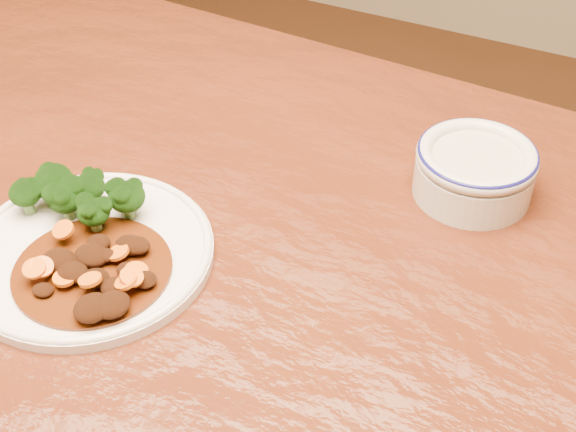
% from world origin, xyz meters
% --- Properties ---
extents(dining_table, '(1.55, 0.99, 0.75)m').
position_xyz_m(dining_table, '(0.00, 0.00, 0.67)').
color(dining_table, '#50210E').
rests_on(dining_table, ground).
extents(dinner_plate, '(0.23, 0.23, 0.01)m').
position_xyz_m(dinner_plate, '(-0.09, -0.02, 0.76)').
color(dinner_plate, white).
rests_on(dinner_plate, dining_table).
extents(broccoli_florets, '(0.13, 0.07, 0.04)m').
position_xyz_m(broccoli_florets, '(-0.13, 0.02, 0.78)').
color(broccoli_florets, '#61934C').
rests_on(broccoli_florets, dinner_plate).
extents(mince_stew, '(0.14, 0.14, 0.03)m').
position_xyz_m(mince_stew, '(-0.06, -0.05, 0.77)').
color(mince_stew, '#4D1E08').
rests_on(mince_stew, dinner_plate).
extents(dip_bowl, '(0.12, 0.12, 0.06)m').
position_xyz_m(dip_bowl, '(0.20, 0.23, 0.78)').
color(dip_bowl, beige).
rests_on(dip_bowl, dining_table).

